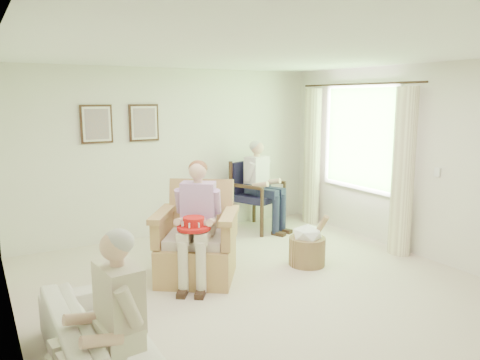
{
  "coord_description": "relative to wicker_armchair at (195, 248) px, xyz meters",
  "views": [
    {
      "loc": [
        -2.72,
        -4.1,
        2.15
      ],
      "look_at": [
        0.4,
        1.3,
        1.05
      ],
      "focal_mm": 35.0,
      "sensor_mm": 36.0,
      "label": 1
    }
  ],
  "objects": [
    {
      "name": "curtain_left",
      "position": [
        2.83,
        -0.61,
        0.78
      ],
      "size": [
        0.34,
        0.34,
        2.3
      ],
      "primitive_type": "cylinder",
      "color": "#FCF5C5",
      "rests_on": "ground"
    },
    {
      "name": "floor",
      "position": [
        0.5,
        -0.83,
        -0.37
      ],
      "size": [
        5.5,
        5.5,
        0.0
      ],
      "primitive_type": "plane",
      "color": "beige",
      "rests_on": "ground"
    },
    {
      "name": "red_hat",
      "position": [
        -0.15,
        -0.3,
        0.39
      ],
      "size": [
        0.38,
        0.38,
        0.14
      ],
      "color": "red",
      "rests_on": "person_wicker"
    },
    {
      "name": "back_wall",
      "position": [
        0.5,
        1.92,
        0.93
      ],
      "size": [
        5.0,
        0.04,
        2.6
      ],
      "primitive_type": "cube",
      "color": "silver",
      "rests_on": "ground"
    },
    {
      "name": "left_wall",
      "position": [
        -2.0,
        -0.83,
        0.93
      ],
      "size": [
        0.04,
        5.5,
        2.6
      ],
      "primitive_type": "cube",
      "color": "silver",
      "rests_on": "ground"
    },
    {
      "name": "hatbox",
      "position": [
        1.44,
        -0.33,
        -0.1
      ],
      "size": [
        0.5,
        0.5,
        0.69
      ],
      "color": "tan",
      "rests_on": "ground"
    },
    {
      "name": "ceiling",
      "position": [
        0.5,
        -0.83,
        2.23
      ],
      "size": [
        5.0,
        5.5,
        0.02
      ],
      "primitive_type": "cube",
      "color": "white",
      "rests_on": "back_wall"
    },
    {
      "name": "framed_print_right",
      "position": [
        0.05,
        1.88,
        1.41
      ],
      "size": [
        0.45,
        0.05,
        0.55
      ],
      "color": "#382114",
      "rests_on": "back_wall"
    },
    {
      "name": "wood_armchair",
      "position": [
        1.78,
        1.52,
        0.24
      ],
      "size": [
        0.72,
        0.68,
        1.11
      ],
      "rotation": [
        0.0,
        0.0,
        0.4
      ],
      "color": "black",
      "rests_on": "ground"
    },
    {
      "name": "curtain_right",
      "position": [
        2.83,
        1.35,
        0.78
      ],
      "size": [
        0.34,
        0.34,
        2.3
      ],
      "primitive_type": "cylinder",
      "color": "#FCF5C5",
      "rests_on": "ground"
    },
    {
      "name": "person_sofa",
      "position": [
        -1.45,
        -1.86,
        0.32
      ],
      "size": [
        0.42,
        0.63,
        1.23
      ],
      "rotation": [
        0.0,
        0.0,
        -1.47
      ],
      "color": "beige",
      "rests_on": "ground"
    },
    {
      "name": "wicker_armchair",
      "position": [
        0.0,
        0.0,
        0.0
      ],
      "size": [
        0.91,
        0.9,
        1.16
      ],
      "rotation": [
        0.0,
        0.0,
        -0.62
      ],
      "color": "tan",
      "rests_on": "ground"
    },
    {
      "name": "person_wicker",
      "position": [
        0.0,
        -0.15,
        0.47
      ],
      "size": [
        0.4,
        0.62,
        1.41
      ],
      "rotation": [
        0.0,
        0.0,
        -0.62
      ],
      "color": "beige",
      "rests_on": "ground"
    },
    {
      "name": "person_dark",
      "position": [
        1.78,
        1.34,
        0.49
      ],
      "size": [
        0.4,
        0.63,
        1.44
      ],
      "rotation": [
        0.0,
        0.0,
        0.4
      ],
      "color": "#1A203A",
      "rests_on": "ground"
    },
    {
      "name": "right_wall",
      "position": [
        3.0,
        -0.83,
        0.93
      ],
      "size": [
        0.04,
        5.5,
        2.6
      ],
      "primitive_type": "cube",
      "color": "silver",
      "rests_on": "ground"
    },
    {
      "name": "window",
      "position": [
        2.96,
        0.37,
        1.22
      ],
      "size": [
        0.13,
        2.5,
        1.63
      ],
      "color": "#2D6B23",
      "rests_on": "right_wall"
    },
    {
      "name": "sofa",
      "position": [
        -1.45,
        -1.47,
        -0.09
      ],
      "size": [
        1.88,
        0.73,
        0.55
      ],
      "primitive_type": "imported",
      "rotation": [
        0.0,
        0.0,
        1.57
      ],
      "color": "beige",
      "rests_on": "ground"
    },
    {
      "name": "framed_print_left",
      "position": [
        -0.65,
        1.88,
        1.41
      ],
      "size": [
        0.45,
        0.05,
        0.55
      ],
      "color": "#382114",
      "rests_on": "back_wall"
    }
  ]
}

